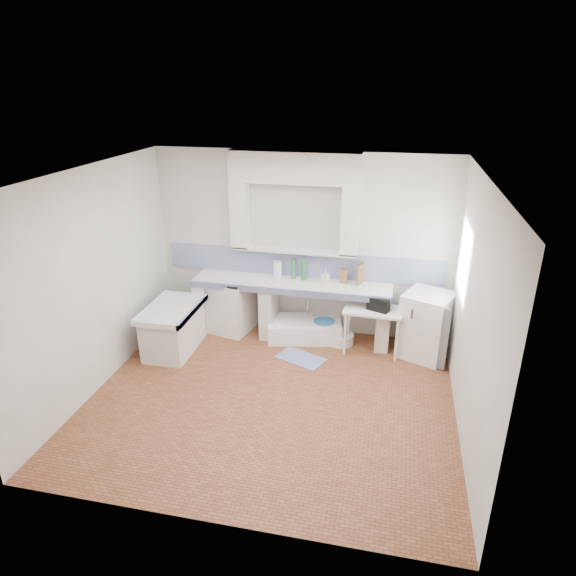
% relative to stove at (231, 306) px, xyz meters
% --- Properties ---
extents(floor, '(4.50, 4.50, 0.00)m').
position_rel_stove_xyz_m(floor, '(1.07, -1.70, -0.42)').
color(floor, brown).
rests_on(floor, ground).
extents(ceiling, '(4.50, 4.50, 0.00)m').
position_rel_stove_xyz_m(ceiling, '(1.07, -1.70, 2.38)').
color(ceiling, silver).
rests_on(ceiling, ground).
extents(wall_back, '(4.50, 0.00, 4.50)m').
position_rel_stove_xyz_m(wall_back, '(1.07, 0.30, 0.98)').
color(wall_back, silver).
rests_on(wall_back, ground).
extents(wall_front, '(4.50, 0.00, 4.50)m').
position_rel_stove_xyz_m(wall_front, '(1.07, -3.70, 0.98)').
color(wall_front, silver).
rests_on(wall_front, ground).
extents(wall_left, '(0.00, 4.50, 4.50)m').
position_rel_stove_xyz_m(wall_left, '(-1.18, -1.70, 0.98)').
color(wall_left, silver).
rests_on(wall_left, ground).
extents(wall_right, '(0.00, 4.50, 4.50)m').
position_rel_stove_xyz_m(wall_right, '(3.32, -1.70, 0.98)').
color(wall_right, silver).
rests_on(wall_right, ground).
extents(alcove_mass, '(1.90, 0.25, 0.45)m').
position_rel_stove_xyz_m(alcove_mass, '(0.97, 0.18, 2.15)').
color(alcove_mass, silver).
rests_on(alcove_mass, ground).
extents(window_frame, '(0.35, 0.86, 1.06)m').
position_rel_stove_xyz_m(window_frame, '(3.50, -0.50, 1.18)').
color(window_frame, '#371E11').
rests_on(window_frame, ground).
extents(lace_valance, '(0.01, 0.84, 0.24)m').
position_rel_stove_xyz_m(lace_valance, '(3.35, -0.50, 1.56)').
color(lace_valance, white).
rests_on(lace_valance, ground).
extents(counter_slab, '(3.00, 0.60, 0.08)m').
position_rel_stove_xyz_m(counter_slab, '(0.97, 0.00, 0.44)').
color(counter_slab, white).
rests_on(counter_slab, ground).
extents(counter_lip, '(3.00, 0.04, 0.10)m').
position_rel_stove_xyz_m(counter_lip, '(0.97, -0.28, 0.44)').
color(counter_lip, navy).
rests_on(counter_lip, ground).
extents(counter_pier_left, '(0.20, 0.55, 0.82)m').
position_rel_stove_xyz_m(counter_pier_left, '(-0.43, 0.00, -0.01)').
color(counter_pier_left, silver).
rests_on(counter_pier_left, ground).
extents(counter_pier_mid, '(0.20, 0.55, 0.82)m').
position_rel_stove_xyz_m(counter_pier_mid, '(0.62, 0.00, -0.01)').
color(counter_pier_mid, silver).
rests_on(counter_pier_mid, ground).
extents(counter_pier_right, '(0.20, 0.55, 0.82)m').
position_rel_stove_xyz_m(counter_pier_right, '(2.37, 0.00, -0.01)').
color(counter_pier_right, silver).
rests_on(counter_pier_right, ground).
extents(peninsula_top, '(0.70, 1.10, 0.08)m').
position_rel_stove_xyz_m(peninsula_top, '(-0.63, -0.80, 0.24)').
color(peninsula_top, white).
rests_on(peninsula_top, ground).
extents(peninsula_base, '(0.60, 1.00, 0.62)m').
position_rel_stove_xyz_m(peninsula_base, '(-0.63, -0.80, -0.11)').
color(peninsula_base, silver).
rests_on(peninsula_base, ground).
extents(peninsula_lip, '(0.04, 1.10, 0.10)m').
position_rel_stove_xyz_m(peninsula_lip, '(-0.30, -0.80, 0.24)').
color(peninsula_lip, navy).
rests_on(peninsula_lip, ground).
extents(backsplash, '(4.27, 0.03, 0.40)m').
position_rel_stove_xyz_m(backsplash, '(1.07, 0.29, 0.68)').
color(backsplash, navy).
rests_on(backsplash, ground).
extents(stove, '(0.71, 0.69, 0.85)m').
position_rel_stove_xyz_m(stove, '(0.00, 0.00, 0.00)').
color(stove, white).
rests_on(stove, ground).
extents(sink, '(1.20, 0.80, 0.27)m').
position_rel_stove_xyz_m(sink, '(1.19, -0.02, -0.29)').
color(sink, white).
rests_on(sink, ground).
extents(side_table, '(0.85, 0.50, 0.04)m').
position_rel_stove_xyz_m(side_table, '(2.22, -0.24, -0.08)').
color(side_table, white).
rests_on(side_table, ground).
extents(fridge, '(0.82, 0.82, 0.96)m').
position_rel_stove_xyz_m(fridge, '(2.98, -0.17, 0.06)').
color(fridge, white).
rests_on(fridge, ground).
extents(bucket_red, '(0.37, 0.37, 0.28)m').
position_rel_stove_xyz_m(bucket_red, '(0.98, -0.01, -0.28)').
color(bucket_red, red).
rests_on(bucket_red, ground).
extents(bucket_orange, '(0.36, 0.36, 0.29)m').
position_rel_stove_xyz_m(bucket_orange, '(1.17, -0.13, -0.28)').
color(bucket_orange, '#DD5A2E').
rests_on(bucket_orange, ground).
extents(bucket_blue, '(0.43, 0.43, 0.31)m').
position_rel_stove_xyz_m(bucket_blue, '(1.49, 0.00, -0.27)').
color(bucket_blue, '#327BC4').
rests_on(bucket_blue, ground).
extents(basin_white, '(0.44, 0.44, 0.15)m').
position_rel_stove_xyz_m(basin_white, '(1.76, -0.08, -0.35)').
color(basin_white, white).
rests_on(basin_white, ground).
extents(water_bottle_a, '(0.09, 0.09, 0.29)m').
position_rel_stove_xyz_m(water_bottle_a, '(1.07, 0.15, -0.28)').
color(water_bottle_a, silver).
rests_on(water_bottle_a, ground).
extents(water_bottle_b, '(0.11, 0.11, 0.31)m').
position_rel_stove_xyz_m(water_bottle_b, '(1.32, 0.15, -0.27)').
color(water_bottle_b, silver).
rests_on(water_bottle_b, ground).
extents(black_bag, '(0.35, 0.28, 0.19)m').
position_rel_stove_xyz_m(black_bag, '(2.30, -0.26, 0.37)').
color(black_bag, black).
rests_on(black_bag, side_table).
extents(green_bottle_a, '(0.08, 0.08, 0.31)m').
position_rel_stove_xyz_m(green_bottle_a, '(0.97, 0.15, 0.63)').
color(green_bottle_a, '#267039').
rests_on(green_bottle_a, counter_slab).
extents(green_bottle_b, '(0.09, 0.09, 0.33)m').
position_rel_stove_xyz_m(green_bottle_b, '(1.13, 0.15, 0.64)').
color(green_bottle_b, '#267039').
rests_on(green_bottle_b, counter_slab).
extents(knife_block, '(0.11, 0.09, 0.21)m').
position_rel_stove_xyz_m(knife_block, '(1.74, 0.15, 0.58)').
color(knife_block, brown).
rests_on(knife_block, counter_slab).
extents(cutting_board, '(0.09, 0.22, 0.31)m').
position_rel_stove_xyz_m(cutting_board, '(1.99, 0.15, 0.63)').
color(cutting_board, brown).
rests_on(cutting_board, counter_slab).
extents(paper_towel, '(0.16, 0.16, 0.26)m').
position_rel_stove_xyz_m(paper_towel, '(0.73, 0.15, 0.61)').
color(paper_towel, white).
rests_on(paper_towel, counter_slab).
extents(soap_bottle, '(0.12, 0.12, 0.21)m').
position_rel_stove_xyz_m(soap_bottle, '(1.48, 0.10, 0.58)').
color(soap_bottle, white).
rests_on(soap_bottle, counter_slab).
extents(rug, '(0.77, 0.62, 0.01)m').
position_rel_stove_xyz_m(rug, '(1.26, -0.67, -0.42)').
color(rug, '#313A95').
rests_on(rug, ground).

